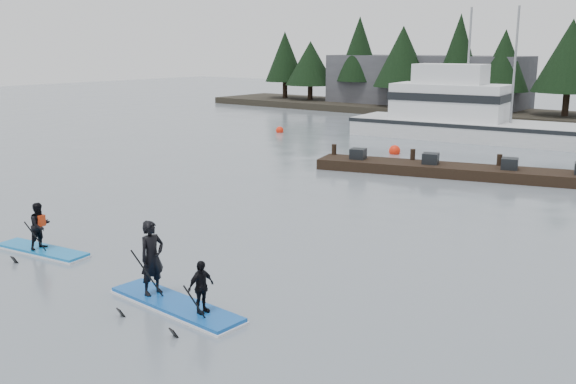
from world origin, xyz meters
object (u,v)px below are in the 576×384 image
Objects in this scene: floating_dock at (474,172)px; paddleboard_duo at (171,281)px; fishing_boat_large at (469,128)px; paddleboard_solo at (41,234)px.

floating_dock is 18.57m from paddleboard_duo.
paddleboard_solo is (-0.29, -30.02, -0.15)m from fishing_boat_large.
floating_dock is (5.25, -11.79, -0.44)m from fishing_boat_large.
paddleboard_duo is (5.66, -30.35, -0.08)m from fishing_boat_large.
fishing_boat_large is 30.87m from paddleboard_duo.
paddleboard_solo is 0.84× the size of paddleboard_duo.
fishing_boat_large is at bearing 80.73° from paddleboard_solo.
paddleboard_duo is (5.95, -0.33, 0.07)m from paddleboard_solo.
fishing_boat_large reaches higher than paddleboard_solo.
fishing_boat_large is at bearing 103.24° from paddleboard_duo.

